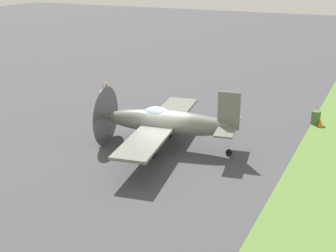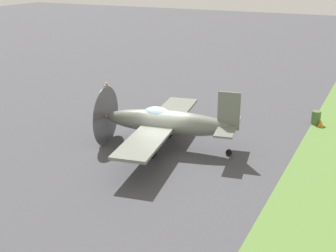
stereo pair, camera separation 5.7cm
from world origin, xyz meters
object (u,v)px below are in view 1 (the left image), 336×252
runway_marker_cone (320,123)px  airplane_lead (165,122)px  fuel_drum (316,118)px  ground_crew_chief (107,93)px

runway_marker_cone → airplane_lead: bearing=136.3°
airplane_lead → fuel_drum: (8.15, -7.11, -1.14)m
fuel_drum → runway_marker_cone: 0.54m
airplane_lead → fuel_drum: size_ratio=11.94×
ground_crew_chief → runway_marker_cone: (2.04, -15.28, -0.69)m
runway_marker_cone → ground_crew_chief: bearing=97.6°
airplane_lead → ground_crew_chief: size_ratio=6.21×
ground_crew_chief → fuel_drum: (2.35, -14.91, -0.46)m
airplane_lead → ground_crew_chief: (5.79, 7.80, -0.68)m
ground_crew_chief → fuel_drum: size_ratio=1.92×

